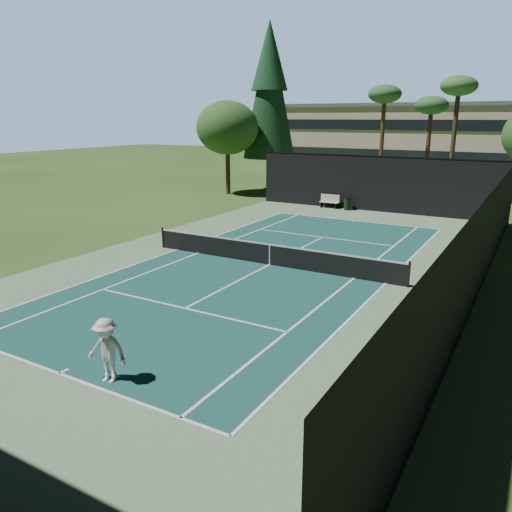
{
  "coord_description": "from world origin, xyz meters",
  "views": [
    {
      "loc": [
        10.62,
        -19.69,
        6.68
      ],
      "look_at": [
        1.0,
        -3.0,
        1.3
      ],
      "focal_mm": 35.0,
      "sensor_mm": 36.0,
      "label": 1
    }
  ],
  "objects_px": {
    "tennis_ball_b": "(253,242)",
    "tennis_ball_c": "(314,250)",
    "trash_bin": "(347,204)",
    "park_bench": "(330,201)",
    "tennis_net": "(270,253)",
    "player": "(107,351)",
    "tennis_ball_d": "(242,231)"
  },
  "relations": [
    {
      "from": "tennis_ball_b",
      "to": "tennis_ball_c",
      "type": "relative_size",
      "value": 0.98
    },
    {
      "from": "tennis_net",
      "to": "park_bench",
      "type": "relative_size",
      "value": 8.6
    },
    {
      "from": "tennis_ball_c",
      "to": "trash_bin",
      "type": "height_order",
      "value": "trash_bin"
    },
    {
      "from": "player",
      "to": "tennis_ball_b",
      "type": "relative_size",
      "value": 23.46
    },
    {
      "from": "tennis_ball_d",
      "to": "tennis_ball_c",
      "type": "bearing_deg",
      "value": -19.69
    },
    {
      "from": "tennis_net",
      "to": "player",
      "type": "bearing_deg",
      "value": -82.84
    },
    {
      "from": "player",
      "to": "tennis_ball_d",
      "type": "xyz_separation_m",
      "value": [
        -6.27,
        16.86,
        -0.84
      ]
    },
    {
      "from": "tennis_ball_b",
      "to": "tennis_net",
      "type": "bearing_deg",
      "value": -49.39
    },
    {
      "from": "park_bench",
      "to": "trash_bin",
      "type": "height_order",
      "value": "park_bench"
    },
    {
      "from": "trash_bin",
      "to": "tennis_ball_c",
      "type": "bearing_deg",
      "value": -77.95
    },
    {
      "from": "tennis_ball_c",
      "to": "player",
      "type": "bearing_deg",
      "value": -87.41
    },
    {
      "from": "tennis_ball_b",
      "to": "trash_bin",
      "type": "bearing_deg",
      "value": 84.96
    },
    {
      "from": "park_bench",
      "to": "trash_bin",
      "type": "xyz_separation_m",
      "value": [
        1.49,
        -0.19,
        -0.07
      ]
    },
    {
      "from": "tennis_ball_c",
      "to": "tennis_net",
      "type": "bearing_deg",
      "value": -102.83
    },
    {
      "from": "tennis_ball_b",
      "to": "tennis_ball_c",
      "type": "height_order",
      "value": "tennis_ball_c"
    },
    {
      "from": "tennis_net",
      "to": "tennis_ball_d",
      "type": "relative_size",
      "value": 171.14
    },
    {
      "from": "tennis_net",
      "to": "player",
      "type": "xyz_separation_m",
      "value": [
        1.44,
        -11.48,
        0.32
      ]
    },
    {
      "from": "tennis_net",
      "to": "tennis_ball_b",
      "type": "bearing_deg",
      "value": 130.61
    },
    {
      "from": "tennis_net",
      "to": "park_bench",
      "type": "xyz_separation_m",
      "value": [
        -3.3,
        15.67,
        -0.01
      ]
    },
    {
      "from": "tennis_ball_c",
      "to": "tennis_ball_d",
      "type": "relative_size",
      "value": 1.02
    },
    {
      "from": "player",
      "to": "trash_bin",
      "type": "height_order",
      "value": "player"
    },
    {
      "from": "tennis_ball_c",
      "to": "park_bench",
      "type": "distance_m",
      "value": 12.96
    },
    {
      "from": "trash_bin",
      "to": "park_bench",
      "type": "bearing_deg",
      "value": 172.88
    },
    {
      "from": "park_bench",
      "to": "tennis_ball_b",
      "type": "bearing_deg",
      "value": -88.06
    },
    {
      "from": "tennis_ball_d",
      "to": "tennis_net",
      "type": "bearing_deg",
      "value": -48.1
    },
    {
      "from": "tennis_ball_d",
      "to": "trash_bin",
      "type": "bearing_deg",
      "value": 73.36
    },
    {
      "from": "tennis_ball_b",
      "to": "trash_bin",
      "type": "relative_size",
      "value": 0.08
    },
    {
      "from": "player",
      "to": "trash_bin",
      "type": "bearing_deg",
      "value": 87.2
    },
    {
      "from": "tennis_ball_d",
      "to": "park_bench",
      "type": "height_order",
      "value": "park_bench"
    },
    {
      "from": "tennis_ball_c",
      "to": "park_bench",
      "type": "xyz_separation_m",
      "value": [
        -4.07,
        12.29,
        0.51
      ]
    },
    {
      "from": "player",
      "to": "tennis_ball_b",
      "type": "xyz_separation_m",
      "value": [
        -4.33,
        14.84,
        -0.84
      ]
    },
    {
      "from": "player",
      "to": "tennis_net",
      "type": "bearing_deg",
      "value": 87.48
    }
  ]
}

